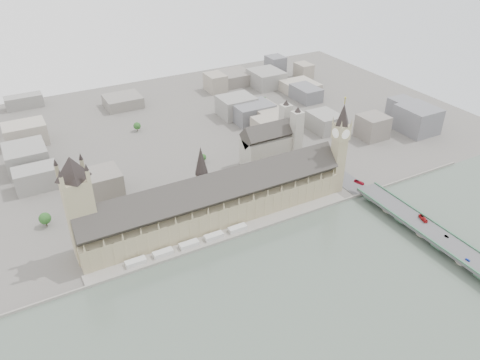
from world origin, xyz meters
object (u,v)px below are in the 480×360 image
palace_of_westminster (215,201)px  red_bus_north (359,182)px  westminster_abbey (272,143)px  elizabeth_tower (340,142)px  car_silver (447,236)px  westminster_bridge (417,226)px  victoria_tower (79,204)px  red_bus_south (423,219)px  car_blue (468,260)px

palace_of_westminster → red_bus_north: palace_of_westminster is taller
westminster_abbey → elizabeth_tower: bearing=-72.7°
palace_of_westminster → westminster_abbey: westminster_abbey is taller
elizabeth_tower → car_silver: 136.06m
westminster_bridge → red_bus_north: bearing=92.7°
palace_of_westminster → westminster_abbey: 134.09m
elizabeth_tower → victoria_tower: elizabeth_tower is taller
palace_of_westminster → red_bus_south: size_ratio=22.83×
red_bus_south → red_bus_north: bearing=110.4°
elizabeth_tower → red_bus_north: bearing=-36.9°
palace_of_westminster → elizabeth_tower: size_ratio=2.47×
car_blue → palace_of_westminster: bearing=128.6°
palace_of_westminster → elizabeth_tower: bearing=-4.8°
palace_of_westminster → westminster_bridge: 195.05m
victoria_tower → car_blue: bearing=-31.9°
palace_of_westminster → victoria_tower: 126.41m
palace_of_westminster → victoria_tower: victoria_tower is taller
victoria_tower → car_blue: victoria_tower is taller
palace_of_westminster → westminster_bridge: (162.00, -107.20, -17.58)m
car_silver → westminster_abbey: bearing=95.3°
palace_of_westminster → car_blue: 228.95m
car_blue → westminster_bridge: bearing=79.9°
car_blue → red_bus_south: bearing=74.8°
palace_of_westminster → westminster_bridge: size_ratio=0.82×
westminster_bridge → victoria_tower: bearing=158.2°
elizabeth_tower → car_silver: (28.32, -124.44, -47.16)m
red_bus_north → red_bus_south: bearing=-100.5°
elizabeth_tower → red_bus_north: 52.72m
elizabeth_tower → car_silver: elizabeth_tower is taller
westminster_bridge → westminster_abbey: (-51.08, 182.50, 19.96)m
red_bus_north → car_silver: (8.09, -109.27, -0.90)m
westminster_bridge → red_bus_south: bearing=1.3°
red_bus_north → car_blue: 140.24m
palace_of_westminster → car_silver: size_ratio=64.93×
car_silver → palace_of_westminster: bearing=131.3°
elizabeth_tower → westminster_abbey: size_ratio=1.58×
victoria_tower → westminster_abbey: size_ratio=1.47×
victoria_tower → westminster_bridge: (284.00, -113.50, -50.08)m
palace_of_westminster → westminster_abbey: (110.92, 75.30, 2.38)m
westminster_abbey → red_bus_south: westminster_abbey is taller
westminster_bridge → westminster_abbey: size_ratio=4.78×
victoria_tower → car_silver: size_ratio=24.50×
elizabeth_tower → westminster_bridge: (24.00, -95.50, -52.96)m
red_bus_north → car_silver: size_ratio=2.76×
westminster_bridge → red_bus_south: size_ratio=28.00×
palace_of_westminster → car_blue: palace_of_westminster is taller
elizabeth_tower → car_silver: bearing=-77.2°
palace_of_westminster → car_silver: palace_of_westminster is taller
elizabeth_tower → red_bus_south: bearing=-72.8°
victoria_tower → westminster_bridge: 309.91m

